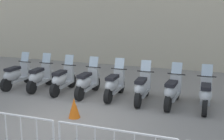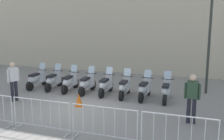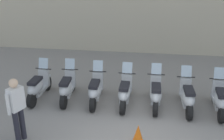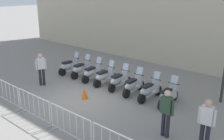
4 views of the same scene
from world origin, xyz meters
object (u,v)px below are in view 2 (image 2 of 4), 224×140
barrier_segment_2 (41,116)px  barrier_segment_4 (178,134)px  motorcycle_6 (144,89)px  officer_by_barriers (13,79)px  motorcycle_5 (124,87)px  motorcycle_0 (36,80)px  street_lamp (210,23)px  motorcycle_2 (70,82)px  traffic_cone (79,100)px  motorcycle_1 (53,81)px  officer_near_row_end (192,96)px  motorcycle_3 (87,84)px  barrier_segment_3 (104,124)px  motorcycle_4 (105,85)px  motorcycle_7 (166,91)px

barrier_segment_2 → barrier_segment_4: same height
motorcycle_6 → barrier_segment_2: size_ratio=0.84×
officer_by_barriers → motorcycle_5: bearing=29.5°
motorcycle_0 → street_lamp: (8.16, 2.33, 2.88)m
motorcycle_5 → motorcycle_0: bearing=-177.2°
motorcycle_2 → traffic_cone: bearing=-49.9°
motorcycle_1 → officer_near_row_end: size_ratio=1.00×
motorcycle_6 → barrier_segment_2: 5.10m
barrier_segment_2 → motorcycle_1: bearing=120.4°
motorcycle_5 → motorcycle_3: bearing=-177.7°
motorcycle_3 → barrier_segment_2: (0.76, -4.55, 0.07)m
barrier_segment_3 → street_lamp: bearing=69.7°
barrier_segment_3 → officer_near_row_end: size_ratio=1.18×
motorcycle_5 → street_lamp: street_lamp is taller
street_lamp → motorcycle_2: bearing=-160.7°
motorcycle_0 → motorcycle_5: same height
traffic_cone → street_lamp: bearing=41.0°
street_lamp → officer_near_row_end: 4.80m
officer_near_row_end → officer_by_barriers: (-7.44, -0.32, 0.00)m
motorcycle_3 → barrier_segment_3: bearing=-56.8°
motorcycle_3 → officer_by_barriers: officer_by_barriers is taller
motorcycle_1 → motorcycle_5: size_ratio=1.00×
motorcycle_3 → barrier_segment_4: motorcycle_3 is taller
motorcycle_1 → street_lamp: 8.07m
motorcycle_0 → barrier_segment_3: size_ratio=0.84×
motorcycle_2 → barrier_segment_3: motorcycle_2 is taller
motorcycle_4 → barrier_segment_4: bearing=-47.0°
motorcycle_2 → motorcycle_7: same height
motorcycle_1 → street_lamp: size_ratio=0.31×
motorcycle_4 → traffic_cone: size_ratio=3.14×
motorcycle_6 → motorcycle_2: bearing=-178.1°
motorcycle_3 → traffic_cone: size_ratio=3.13×
motorcycle_2 → motorcycle_1: bearing=-179.2°
motorcycle_1 → traffic_cone: motorcycle_1 is taller
motorcycle_4 → barrier_segment_2: 4.64m
motorcycle_2 → barrier_segment_3: (3.83, -4.39, 0.07)m
motorcycle_2 → motorcycle_6: 3.78m
motorcycle_7 → motorcycle_2: bearing=-177.6°
motorcycle_0 → motorcycle_4: (3.78, 0.25, 0.00)m
motorcycle_1 → motorcycle_4: (2.83, 0.13, 0.00)m
motorcycle_5 → barrier_segment_4: (3.12, -4.36, 0.07)m
motorcycle_4 → motorcycle_6: 1.89m
motorcycle_2 → motorcycle_6: same height
motorcycle_0 → motorcycle_4: same height
traffic_cone → officer_near_row_end: bearing=-1.4°
motorcycle_6 → motorcycle_7: size_ratio=1.00×
street_lamp → motorcycle_5: bearing=-148.5°
motorcycle_6 → street_lamp: 4.33m
motorcycle_1 → officer_by_barriers: 2.39m
motorcycle_2 → street_lamp: bearing=19.3°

